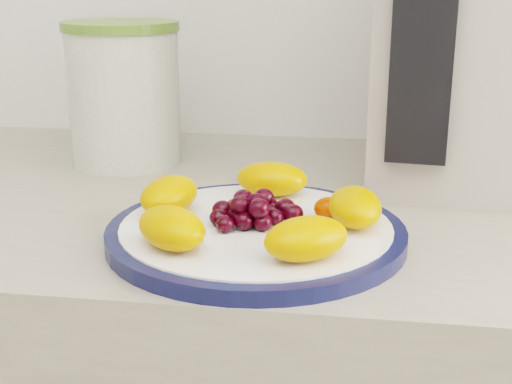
# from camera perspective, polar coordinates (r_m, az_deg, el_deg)

# --- Properties ---
(plate_rim) EXTENTS (0.29, 0.29, 0.01)m
(plate_rim) POSITION_cam_1_polar(r_m,az_deg,el_deg) (0.69, -0.00, -3.36)
(plate_rim) COLOR #10153C
(plate_rim) RESTS_ON counter
(plate_face) EXTENTS (0.26, 0.26, 0.02)m
(plate_face) POSITION_cam_1_polar(r_m,az_deg,el_deg) (0.69, 0.00, -3.28)
(plate_face) COLOR white
(plate_face) RESTS_ON counter
(canister) EXTENTS (0.16, 0.16, 0.18)m
(canister) POSITION_cam_1_polar(r_m,az_deg,el_deg) (0.97, -10.49, 7.39)
(canister) COLOR #455A16
(canister) RESTS_ON counter
(canister_lid) EXTENTS (0.17, 0.17, 0.01)m
(canister_lid) POSITION_cam_1_polar(r_m,az_deg,el_deg) (0.96, -10.81, 12.92)
(canister_lid) COLOR #56782D
(canister_lid) RESTS_ON canister
(appliance_body) EXTENTS (0.24, 0.32, 0.38)m
(appliance_body) POSITION_cam_1_polar(r_m,az_deg,el_deg) (0.92, 16.98, 12.64)
(appliance_body) COLOR #ACA196
(appliance_body) RESTS_ON counter
(appliance_panel) EXTENTS (0.07, 0.03, 0.28)m
(appliance_panel) POSITION_cam_1_polar(r_m,az_deg,el_deg) (0.77, 13.28, 12.48)
(appliance_panel) COLOR black
(appliance_panel) RESTS_ON appliance_body
(fruit_plate) EXTENTS (0.25, 0.24, 0.04)m
(fruit_plate) POSITION_cam_1_polar(r_m,az_deg,el_deg) (0.68, 0.16, -1.29)
(fruit_plate) COLOR orange
(fruit_plate) RESTS_ON plate_face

